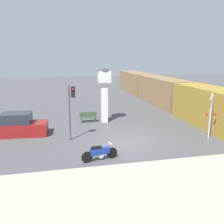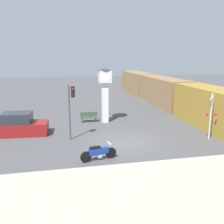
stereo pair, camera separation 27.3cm
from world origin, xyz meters
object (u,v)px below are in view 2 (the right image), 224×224
clock_tower (105,87)px  parked_car (20,126)px  traffic_light (71,103)px  railroad_crossing_signal (211,114)px  motorcycle (99,153)px  bench (89,117)px  freight_train (164,91)px

clock_tower → parked_car: 8.12m
traffic_light → railroad_crossing_signal: (10.07, -1.99, -0.92)m
motorcycle → bench: size_ratio=1.40×
railroad_crossing_signal → bench: bearing=140.4°
motorcycle → parked_car: 8.17m
motorcycle → freight_train: (10.84, 15.61, 1.22)m
railroad_crossing_signal → clock_tower: bearing=136.3°
freight_train → traffic_light: traffic_light is taller
railroad_crossing_signal → bench: railroad_crossing_signal is taller
clock_tower → bench: 3.21m
traffic_light → parked_car: traffic_light is taller
traffic_light → parked_car: 4.94m
motorcycle → traffic_light: bearing=95.9°
motorcycle → traffic_light: traffic_light is taller
freight_train → railroad_crossing_signal: 13.61m
parked_car → freight_train: bearing=34.3°
clock_tower → traffic_light: 5.59m
motorcycle → traffic_light: size_ratio=0.55×
motorcycle → parked_car: parked_car is taller
traffic_light → bench: bearing=69.4°
traffic_light → railroad_crossing_signal: size_ratio=1.18×
railroad_crossing_signal → parked_car: 14.68m
freight_train → parked_car: (-16.17, -9.42, -0.95)m
freight_train → traffic_light: (-12.17, -11.46, 1.12)m
motorcycle → bench: motorcycle is taller
traffic_light → freight_train: bearing=43.3°
clock_tower → bench: clock_tower is taller
motorcycle → freight_train: 19.04m
freight_train → bench: 12.34m
freight_train → railroad_crossing_signal: size_ratio=9.45×
traffic_light → clock_tower: bearing=53.6°
freight_train → motorcycle: bearing=-124.8°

